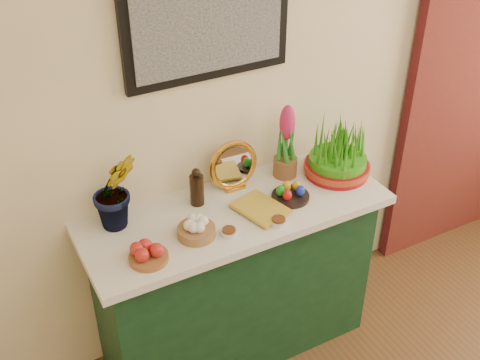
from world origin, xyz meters
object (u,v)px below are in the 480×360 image
at_px(mirror, 233,166).
at_px(wheatgrass_sabzeh, 338,153).
at_px(sideboard, 235,284).
at_px(book, 246,216).
at_px(hyacinth_green, 114,179).

relative_size(mirror, wheatgrass_sabzeh, 0.77).
bearing_deg(sideboard, book, -86.82).
distance_m(hyacinth_green, book, 0.59).
xyz_separation_m(mirror, wheatgrass_sabzeh, (0.50, -0.13, -0.00)).
bearing_deg(mirror, book, -104.83).
bearing_deg(book, hyacinth_green, 139.94).
bearing_deg(wheatgrass_sabzeh, hyacinth_green, 173.89).
distance_m(sideboard, book, 0.49).
xyz_separation_m(hyacinth_green, wheatgrass_sabzeh, (1.06, -0.11, -0.12)).
relative_size(book, wheatgrass_sabzeh, 0.72).
distance_m(sideboard, mirror, 0.61).
height_order(hyacinth_green, book, hyacinth_green).
bearing_deg(wheatgrass_sabzeh, book, -168.49).
bearing_deg(mirror, wheatgrass_sabzeh, -14.96).
relative_size(hyacinth_green, mirror, 1.93).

